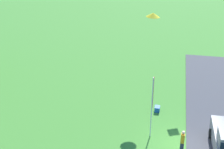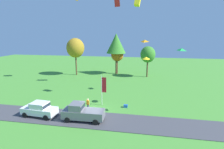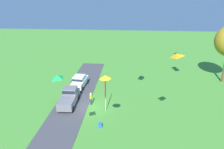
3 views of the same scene
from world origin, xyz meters
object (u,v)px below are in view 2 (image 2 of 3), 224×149
object	(u,v)px
tree_far_left	(75,48)
kite_box_low_drifter	(117,3)
tree_far_right	(148,55)
car_pickup_mid_row	(82,112)
cooler_box	(126,106)
tree_left_of_center	(116,44)
kite_box_trailing_tail	(137,2)
kite_delta_over_trees	(146,58)
kite_diamond_high_right	(145,41)
person_watching_sky	(88,104)
tree_lone_near	(117,55)
kite_diamond_topmost	(182,49)
flag_banner	(103,87)
car_sedan_near_entrance	(40,109)

from	to	relation	value
tree_far_left	kite_box_low_drifter	xyz separation A→B (m)	(11.72, -7.83, 9.09)
tree_far_right	kite_box_low_drifter	distance (m)	15.03
car_pickup_mid_row	tree_far_right	distance (m)	26.03
cooler_box	tree_left_of_center	bearing A→B (deg)	102.48
car_pickup_mid_row	kite_box_trailing_tail	distance (m)	17.33
tree_far_right	kite_delta_over_trees	xyz separation A→B (m)	(-0.70, -18.58, 1.57)
kite_diamond_high_right	car_pickup_mid_row	bearing A→B (deg)	-121.26
person_watching_sky	kite_box_low_drifter	size ratio (longest dim) A/B	1.30
tree_far_left	tree_lone_near	xyz separation A→B (m)	(10.14, 3.48, -1.88)
kite_delta_over_trees	kite_box_low_drifter	bearing A→B (deg)	119.53
tree_lone_near	kite_box_low_drifter	xyz separation A→B (m)	(1.58, -11.32, 10.97)
kite_diamond_topmost	kite_box_low_drifter	bearing A→B (deg)	126.57
tree_far_right	car_pickup_mid_row	bearing A→B (deg)	-108.47
kite_box_trailing_tail	kite_box_low_drifter	world-z (taller)	kite_box_low_drifter
tree_far_right	flag_banner	size ratio (longest dim) A/B	1.67
car_sedan_near_entrance	cooler_box	bearing A→B (deg)	24.25
car_pickup_mid_row	tree_far_left	world-z (taller)	tree_far_left
flag_banner	cooler_box	xyz separation A→B (m)	(3.31, -0.21, -2.65)
tree_left_of_center	kite_box_low_drifter	bearing A→B (deg)	-80.50
tree_far_right	kite_diamond_high_right	xyz separation A→B (m)	(-0.95, -12.50, 3.68)
car_pickup_mid_row	kite_diamond_topmost	world-z (taller)	kite_diamond_topmost
cooler_box	kite_box_low_drifter	size ratio (longest dim) A/B	0.43
car_pickup_mid_row	kite_diamond_high_right	distance (m)	16.03
flag_banner	cooler_box	bearing A→B (deg)	-3.64
tree_far_left	tree_lone_near	distance (m)	10.89
tree_left_of_center	kite_diamond_high_right	world-z (taller)	tree_left_of_center
tree_far_right	kite_delta_over_trees	world-z (taller)	tree_far_right
flag_banner	person_watching_sky	bearing A→B (deg)	-128.47
kite_diamond_topmost	car_pickup_mid_row	bearing A→B (deg)	-166.30
tree_lone_near	person_watching_sky	bearing A→B (deg)	-91.13
person_watching_sky	tree_far_left	distance (m)	23.46
tree_lone_near	kite_diamond_topmost	size ratio (longest dim) A/B	8.02
tree_far_left	kite_box_low_drifter	world-z (taller)	kite_box_low_drifter
tree_left_of_center	tree_far_right	bearing A→B (deg)	-13.40
tree_lone_near	kite_box_trailing_tail	world-z (taller)	kite_box_trailing_tail
car_sedan_near_entrance	kite_box_trailing_tail	world-z (taller)	kite_box_trailing_tail
person_watching_sky	kite_diamond_high_right	world-z (taller)	kite_diamond_high_right
tree_far_left	flag_banner	size ratio (longest dim) A/B	2.09
kite_box_low_drifter	tree_lone_near	bearing A→B (deg)	97.95
person_watching_sky	flag_banner	distance (m)	3.37
flag_banner	tree_lone_near	bearing A→B (deg)	93.21
kite_box_trailing_tail	flag_banner	bearing A→B (deg)	-139.31
car_sedan_near_entrance	kite_box_low_drifter	xyz separation A→B (m)	(7.55, 15.47, 14.97)
tree_far_left	kite_diamond_topmost	size ratio (longest dim) A/B	10.96
car_sedan_near_entrance	tree_lone_near	xyz separation A→B (m)	(5.97, 26.79, 4.00)
flag_banner	kite_diamond_high_right	bearing A→B (deg)	50.18
person_watching_sky	kite_delta_over_trees	bearing A→B (deg)	20.58
car_pickup_mid_row	kite_box_low_drifter	world-z (taller)	kite_box_low_drifter
car_sedan_near_entrance	kite_box_trailing_tail	distance (m)	19.99
flag_banner	kite_diamond_topmost	distance (m)	11.61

